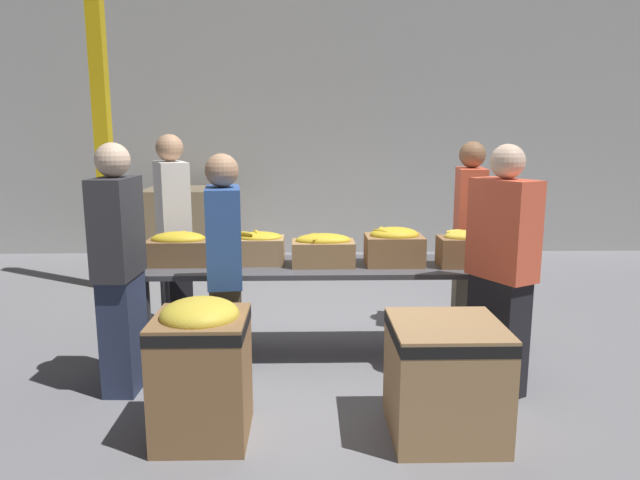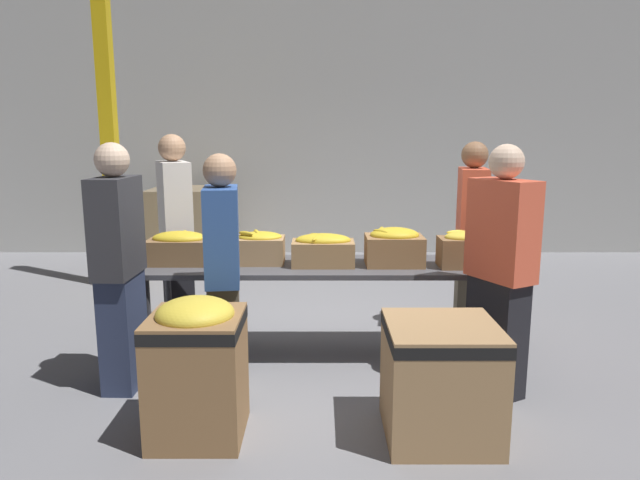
% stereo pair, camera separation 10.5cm
% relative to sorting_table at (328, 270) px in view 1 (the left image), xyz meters
% --- Properties ---
extents(ground_plane, '(30.00, 30.00, 0.00)m').
position_rel_sorting_table_xyz_m(ground_plane, '(0.00, 0.00, -0.71)').
color(ground_plane, gray).
extents(wall_back, '(16.00, 0.08, 4.00)m').
position_rel_sorting_table_xyz_m(wall_back, '(0.00, 4.12, 1.29)').
color(wall_back, '#B7B7B2').
rests_on(wall_back, ground_plane).
extents(sorting_table, '(2.85, 0.72, 0.76)m').
position_rel_sorting_table_xyz_m(sorting_table, '(0.00, 0.00, 0.00)').
color(sorting_table, '#4C4C51').
rests_on(sorting_table, ground_plane).
extents(banana_box_0, '(0.49, 0.33, 0.26)m').
position_rel_sorting_table_xyz_m(banana_box_0, '(-1.18, 0.03, 0.18)').
color(banana_box_0, olive).
rests_on(banana_box_0, sorting_table).
extents(banana_box_1, '(0.38, 0.29, 0.28)m').
position_rel_sorting_table_xyz_m(banana_box_1, '(-0.54, 0.05, 0.18)').
color(banana_box_1, tan).
rests_on(banana_box_1, sorting_table).
extents(banana_box_2, '(0.49, 0.29, 0.26)m').
position_rel_sorting_table_xyz_m(banana_box_2, '(-0.04, -0.03, 0.18)').
color(banana_box_2, '#A37A4C').
rests_on(banana_box_2, sorting_table).
extents(banana_box_3, '(0.45, 0.37, 0.30)m').
position_rel_sorting_table_xyz_m(banana_box_3, '(0.53, -0.01, 0.20)').
color(banana_box_3, olive).
rests_on(banana_box_3, sorting_table).
extents(banana_box_4, '(0.47, 0.26, 0.29)m').
position_rel_sorting_table_xyz_m(banana_box_4, '(1.11, -0.08, 0.20)').
color(banana_box_4, olive).
rests_on(banana_box_4, sorting_table).
extents(volunteer_0, '(0.30, 0.49, 1.72)m').
position_rel_sorting_table_xyz_m(volunteer_0, '(1.28, 0.54, 0.15)').
color(volunteer_0, '#6B604C').
rests_on(volunteer_0, ground_plane).
extents(volunteer_1, '(0.42, 0.52, 1.73)m').
position_rel_sorting_table_xyz_m(volunteer_1, '(1.16, -0.68, 0.15)').
color(volunteer_1, black).
rests_on(volunteer_1, ground_plane).
extents(volunteer_2, '(0.41, 0.53, 1.79)m').
position_rel_sorting_table_xyz_m(volunteer_2, '(-1.36, 0.62, 0.18)').
color(volunteer_2, black).
rests_on(volunteer_2, ground_plane).
extents(volunteer_3, '(0.28, 0.47, 1.66)m').
position_rel_sorting_table_xyz_m(volunteer_3, '(-0.72, -0.66, 0.12)').
color(volunteer_3, '#6B604C').
rests_on(volunteer_3, ground_plane).
extents(volunteer_4, '(0.25, 0.47, 1.73)m').
position_rel_sorting_table_xyz_m(volunteer_4, '(-1.45, -0.59, 0.15)').
color(volunteer_4, '#2D3856').
rests_on(volunteer_4, ground_plane).
extents(donation_bin_0, '(0.54, 0.54, 0.85)m').
position_rel_sorting_table_xyz_m(donation_bin_0, '(-0.79, -1.26, -0.26)').
color(donation_bin_0, olive).
rests_on(donation_bin_0, ground_plane).
extents(donation_bin_1, '(0.65, 0.65, 0.70)m').
position_rel_sorting_table_xyz_m(donation_bin_1, '(0.66, -1.26, -0.34)').
color(donation_bin_1, tan).
rests_on(donation_bin_1, ground_plane).
extents(support_pillar, '(0.16, 0.16, 4.00)m').
position_rel_sorting_table_xyz_m(support_pillar, '(-2.44, 2.10, 1.29)').
color(support_pillar, yellow).
rests_on(support_pillar, ground_plane).
extents(pallet_stack_0, '(1.06, 1.06, 1.05)m').
position_rel_sorting_table_xyz_m(pallet_stack_0, '(-1.86, 3.30, -0.19)').
color(pallet_stack_0, olive).
rests_on(pallet_stack_0, ground_plane).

